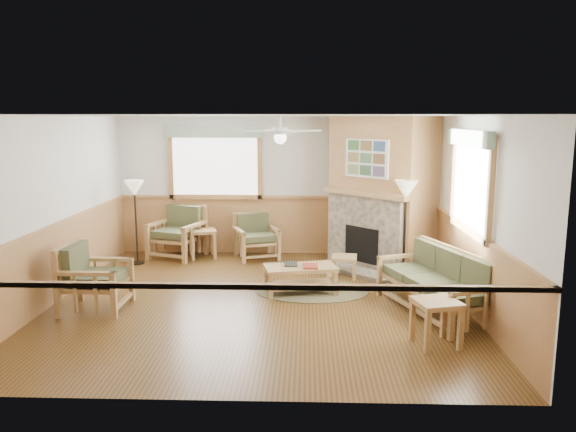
{
  "coord_description": "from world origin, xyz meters",
  "views": [
    {
      "loc": [
        0.69,
        -7.96,
        2.67
      ],
      "look_at": [
        0.4,
        0.7,
        1.15
      ],
      "focal_mm": 35.0,
      "sensor_mm": 36.0,
      "label": 1
    }
  ],
  "objects_px": {
    "end_table_sofa": "(436,323)",
    "footstool": "(344,267)",
    "armchair_left": "(95,277)",
    "sofa": "(435,282)",
    "coffee_table": "(300,280)",
    "armchair_back_right": "(257,236)",
    "floor_lamp_right": "(405,231)",
    "end_table_chairs": "(203,243)",
    "floor_lamp_left": "(136,222)",
    "armchair_back_left": "(177,232)"
  },
  "relations": [
    {
      "from": "armchair_back_right",
      "to": "end_table_sofa",
      "type": "xyz_separation_m",
      "value": [
        2.5,
        -4.14,
        -0.14
      ]
    },
    {
      "from": "armchair_left",
      "to": "end_table_sofa",
      "type": "distance_m",
      "value": 4.64
    },
    {
      "from": "armchair_back_left",
      "to": "footstool",
      "type": "relative_size",
      "value": 2.36
    },
    {
      "from": "coffee_table",
      "to": "armchair_left",
      "type": "bearing_deg",
      "value": -176.26
    },
    {
      "from": "armchair_back_right",
      "to": "footstool",
      "type": "relative_size",
      "value": 2.02
    },
    {
      "from": "footstool",
      "to": "end_table_sofa",
      "type": "bearing_deg",
      "value": -72.7
    },
    {
      "from": "armchair_left",
      "to": "floor_lamp_right",
      "type": "height_order",
      "value": "floor_lamp_right"
    },
    {
      "from": "end_table_sofa",
      "to": "floor_lamp_right",
      "type": "height_order",
      "value": "floor_lamp_right"
    },
    {
      "from": "sofa",
      "to": "armchair_back_right",
      "type": "xyz_separation_m",
      "value": [
        -2.73,
        3.0,
        -0.02
      ]
    },
    {
      "from": "armchair_back_right",
      "to": "armchair_left",
      "type": "xyz_separation_m",
      "value": [
        -2.0,
        -3.01,
        0.05
      ]
    },
    {
      "from": "armchair_back_right",
      "to": "end_table_sofa",
      "type": "height_order",
      "value": "armchair_back_right"
    },
    {
      "from": "end_table_chairs",
      "to": "footstool",
      "type": "bearing_deg",
      "value": -25.61
    },
    {
      "from": "coffee_table",
      "to": "footstool",
      "type": "xyz_separation_m",
      "value": [
        0.73,
        0.92,
        -0.03
      ]
    },
    {
      "from": "armchair_left",
      "to": "floor_lamp_right",
      "type": "relative_size",
      "value": 0.56
    },
    {
      "from": "armchair_back_right",
      "to": "floor_lamp_right",
      "type": "relative_size",
      "value": 0.5
    },
    {
      "from": "end_table_sofa",
      "to": "floor_lamp_right",
      "type": "relative_size",
      "value": 0.33
    },
    {
      "from": "floor_lamp_left",
      "to": "end_table_sofa",
      "type": "bearing_deg",
      "value": -37.98
    },
    {
      "from": "sofa",
      "to": "floor_lamp_right",
      "type": "relative_size",
      "value": 1.14
    },
    {
      "from": "armchair_left",
      "to": "coffee_table",
      "type": "distance_m",
      "value": 2.99
    },
    {
      "from": "coffee_table",
      "to": "footstool",
      "type": "height_order",
      "value": "coffee_table"
    },
    {
      "from": "coffee_table",
      "to": "end_table_sofa",
      "type": "distance_m",
      "value": 2.54
    },
    {
      "from": "coffee_table",
      "to": "end_table_chairs",
      "type": "bearing_deg",
      "value": 118.82
    },
    {
      "from": "footstool",
      "to": "armchair_back_left",
      "type": "bearing_deg",
      "value": 158.02
    },
    {
      "from": "end_table_sofa",
      "to": "footstool",
      "type": "bearing_deg",
      "value": 107.3
    },
    {
      "from": "footstool",
      "to": "floor_lamp_right",
      "type": "bearing_deg",
      "value": -8.19
    },
    {
      "from": "coffee_table",
      "to": "floor_lamp_right",
      "type": "bearing_deg",
      "value": 12.16
    },
    {
      "from": "armchair_back_left",
      "to": "footstool",
      "type": "distance_m",
      "value": 3.4
    },
    {
      "from": "armchair_back_right",
      "to": "floor_lamp_right",
      "type": "xyz_separation_m",
      "value": [
        2.58,
        -1.41,
        0.42
      ]
    },
    {
      "from": "end_table_chairs",
      "to": "armchair_back_right",
      "type": "bearing_deg",
      "value": 0.0
    },
    {
      "from": "coffee_table",
      "to": "floor_lamp_right",
      "type": "xyz_separation_m",
      "value": [
        1.71,
        0.78,
        0.63
      ]
    },
    {
      "from": "armchair_left",
      "to": "footstool",
      "type": "distance_m",
      "value": 4.01
    },
    {
      "from": "sofa",
      "to": "footstool",
      "type": "xyz_separation_m",
      "value": [
        -1.13,
        1.73,
        -0.26
      ]
    },
    {
      "from": "coffee_table",
      "to": "end_table_sofa",
      "type": "relative_size",
      "value": 1.94
    },
    {
      "from": "end_table_chairs",
      "to": "floor_lamp_left",
      "type": "xyz_separation_m",
      "value": [
        -1.13,
        -0.5,
        0.5
      ]
    },
    {
      "from": "sofa",
      "to": "coffee_table",
      "type": "distance_m",
      "value": 2.04
    },
    {
      "from": "sofa",
      "to": "floor_lamp_right",
      "type": "xyz_separation_m",
      "value": [
        -0.15,
        1.59,
        0.4
      ]
    },
    {
      "from": "floor_lamp_right",
      "to": "end_table_chairs",
      "type": "bearing_deg",
      "value": 158.75
    },
    {
      "from": "footstool",
      "to": "armchair_back_right",
      "type": "bearing_deg",
      "value": 141.64
    },
    {
      "from": "end_table_sofa",
      "to": "floor_lamp_left",
      "type": "bearing_deg",
      "value": 142.02
    },
    {
      "from": "armchair_back_right",
      "to": "armchair_left",
      "type": "distance_m",
      "value": 3.62
    },
    {
      "from": "floor_lamp_right",
      "to": "footstool",
      "type": "bearing_deg",
      "value": 171.81
    },
    {
      "from": "sofa",
      "to": "armchair_back_left",
      "type": "height_order",
      "value": "armchair_back_left"
    },
    {
      "from": "armchair_left",
      "to": "end_table_chairs",
      "type": "height_order",
      "value": "armchair_left"
    },
    {
      "from": "end_table_chairs",
      "to": "end_table_sofa",
      "type": "height_order",
      "value": "end_table_sofa"
    },
    {
      "from": "armchair_left",
      "to": "floor_lamp_left",
      "type": "relative_size",
      "value": 0.6
    },
    {
      "from": "armchair_back_right",
      "to": "end_table_chairs",
      "type": "distance_m",
      "value": 1.05
    },
    {
      "from": "end_table_chairs",
      "to": "footstool",
      "type": "height_order",
      "value": "end_table_chairs"
    },
    {
      "from": "end_table_chairs",
      "to": "footstool",
      "type": "distance_m",
      "value": 2.93
    },
    {
      "from": "armchair_left",
      "to": "floor_lamp_left",
      "type": "xyz_separation_m",
      "value": [
        -0.17,
        2.52,
        0.31
      ]
    },
    {
      "from": "coffee_table",
      "to": "end_table_chairs",
      "type": "height_order",
      "value": "end_table_chairs"
    }
  ]
}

